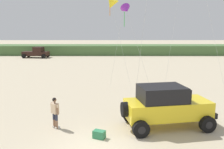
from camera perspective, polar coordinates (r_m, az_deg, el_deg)
The scene contains 8 objects.
ground_plane at distance 11.28m, azimuth -3.90°, elevation -16.82°, with size 220.00×220.00×0.00m, color #C1B293.
dune_ridge at distance 52.36m, azimuth 5.33°, elevation 5.73°, with size 90.00×6.75×1.90m, color #4C703D.
jeep at distance 13.45m, azimuth 12.49°, elevation -6.96°, with size 5.00×3.10×2.26m.
person_watching at distance 13.41m, azimuth -12.87°, elevation -8.20°, with size 0.48×0.47×1.67m.
cooler_box at distance 12.21m, azimuth -2.86°, elevation -13.60°, with size 0.56×0.36×0.38m, color #2D7F51.
distant_pickup at distance 47.59m, azimuth -16.87°, elevation 4.85°, with size 4.76×2.78×1.98m.
kite_purple_stunt at distance 24.18m, azimuth 0.01°, elevation 15.93°, with size 2.54×4.22×8.18m.
kite_green_box at distance 21.44m, azimuth 3.41°, elevation 14.70°, with size 2.52×3.51×7.28m.
Camera 1 is at (0.76, -10.01, 5.15)m, focal length 39.72 mm.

